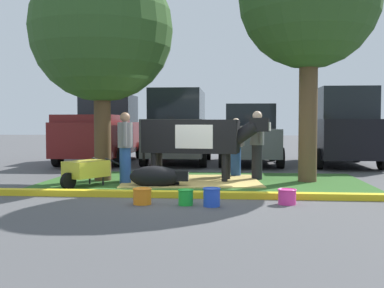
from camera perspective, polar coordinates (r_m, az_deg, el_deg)
The scene contains 20 objects.
ground_plane at distance 9.88m, azimuth -0.54°, elevation -5.74°, with size 80.00×80.00×0.00m, color #4C4C4F.
grass_island at distance 11.35m, azimuth 1.38°, elevation -4.58°, with size 7.60×4.20×0.02m, color #2D5B23.
curb_yellow at distance 9.13m, azimuth 0.42°, elevation -6.06°, with size 8.80×0.24×0.12m, color yellow.
hay_bedding at distance 11.43m, azimuth -0.14°, elevation -4.46°, with size 3.20×2.40×0.04m, color tan.
shade_tree_left at distance 11.98m, azimuth -10.75°, elevation 13.13°, with size 3.45×3.45×5.37m.
shade_tree_right at distance 12.03m, azimuth 13.84°, elevation 16.39°, with size 3.32×3.32×6.02m.
cow_holstein at distance 11.52m, azimuth 0.38°, elevation 0.87°, with size 3.13×0.97×1.53m.
calf_lying at distance 10.52m, azimuth -4.30°, elevation -3.92°, with size 1.31×0.51×0.48m.
person_handler at distance 11.87m, azimuth 7.78°, elevation 0.14°, with size 0.34×0.49×1.71m.
person_visitor_near at distance 11.08m, azimuth -7.99°, elevation -0.20°, with size 0.34×0.52×1.66m.
person_visitor_far at distance 12.48m, azimuth 5.26°, elevation -0.21°, with size 0.44×0.36×1.53m.
wheelbarrow at distance 10.82m, azimuth -12.63°, elevation -3.00°, with size 1.16×1.52×0.63m.
bucket_orange at distance 8.45m, azimuth -5.96°, elevation -6.18°, with size 0.34×0.34×0.28m.
bucket_green at distance 8.32m, azimuth -0.75°, elevation -6.33°, with size 0.28×0.28×0.28m.
bucket_blue at distance 8.20m, azimuth 2.37°, elevation -6.31°, with size 0.31×0.31×0.32m.
bucket_pink at distance 8.56m, azimuth 11.29°, elevation -6.15°, with size 0.33×0.33×0.27m.
pickup_truck_maroon at distance 17.32m, azimuth -10.56°, elevation 1.56°, with size 2.26×5.42×2.42m.
suv_dark_grey at distance 16.61m, azimuth -1.63°, elevation 2.09°, with size 2.16×4.62×2.52m.
hatchback_white at distance 16.36m, azimuth 6.88°, elevation 1.06°, with size 2.06×4.42×2.02m.
suv_black at distance 16.58m, azimuth 17.22°, elevation 1.97°, with size 2.16×4.62×2.52m.
Camera 1 is at (0.99, -9.72, 1.45)m, focal length 44.66 mm.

